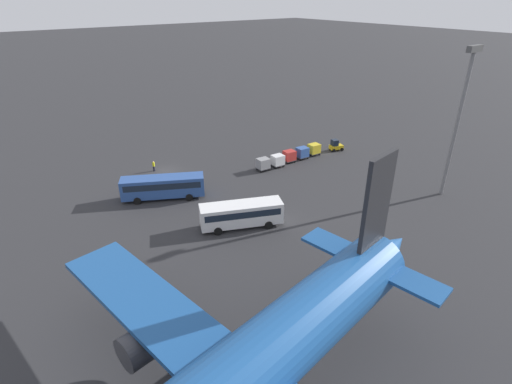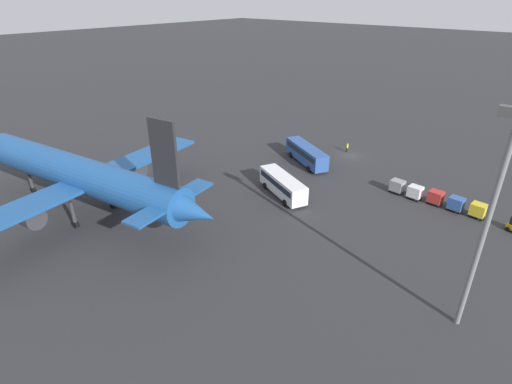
# 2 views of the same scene
# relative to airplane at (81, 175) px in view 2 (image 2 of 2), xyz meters

# --- Properties ---
(ground_plane) EXTENTS (600.00, 600.00, 0.00)m
(ground_plane) POSITION_rel_airplane_xyz_m (-16.82, -43.58, -6.05)
(ground_plane) COLOR #2D2D30
(airplane) EXTENTS (44.41, 38.10, 16.09)m
(airplane) POSITION_rel_airplane_xyz_m (0.00, 0.00, 0.00)
(airplane) COLOR #1E5193
(airplane) RESTS_ON ground
(shuttle_bus_near) EXTENTS (11.29, 7.70, 3.24)m
(shuttle_bus_near) POSITION_rel_airplane_xyz_m (-12.44, -35.04, -4.11)
(shuttle_bus_near) COLOR #2D5199
(shuttle_bus_near) RESTS_ON ground
(shuttle_bus_far) EXTENTS (10.38, 6.58, 3.13)m
(shuttle_bus_far) POSITION_rel_airplane_xyz_m (-16.86, -22.19, -4.17)
(shuttle_bus_far) COLOR white
(shuttle_bus_far) RESTS_ON ground
(worker_person) EXTENTS (0.38, 0.38, 1.74)m
(worker_person) POSITION_rel_airplane_xyz_m (-15.34, -44.84, -5.18)
(worker_person) COLOR #1E1E2D
(worker_person) RESTS_ON ground
(cargo_cart_yellow) EXTENTS (2.13, 1.85, 2.06)m
(cargo_cart_yellow) POSITION_rel_airplane_xyz_m (-41.19, -34.15, -4.86)
(cargo_cart_yellow) COLOR #38383D
(cargo_cart_yellow) RESTS_ON ground
(cargo_cart_blue) EXTENTS (2.13, 1.85, 2.06)m
(cargo_cart_blue) POSITION_rel_airplane_xyz_m (-38.33, -34.14, -4.86)
(cargo_cart_blue) COLOR #38383D
(cargo_cart_blue) RESTS_ON ground
(cargo_cart_red) EXTENTS (2.13, 1.85, 2.06)m
(cargo_cart_red) POSITION_rel_airplane_xyz_m (-35.46, -34.30, -4.86)
(cargo_cart_red) COLOR #38383D
(cargo_cart_red) RESTS_ON ground
(cargo_cart_white) EXTENTS (2.13, 1.85, 2.06)m
(cargo_cart_white) POSITION_rel_airplane_xyz_m (-32.59, -33.96, -4.86)
(cargo_cart_white) COLOR #38383D
(cargo_cart_white) RESTS_ON ground
(cargo_cart_grey) EXTENTS (2.13, 1.85, 2.06)m
(cargo_cart_grey) POSITION_rel_airplane_xyz_m (-29.72, -34.25, -4.86)
(cargo_cart_grey) COLOR #38383D
(cargo_cart_grey) RESTS_ON ground
(light_pole) EXTENTS (2.80, 0.70, 20.44)m
(light_pole) POSITION_rel_airplane_xyz_m (-45.10, -11.94, 6.24)
(light_pole) COLOR slate
(light_pole) RESTS_ON ground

